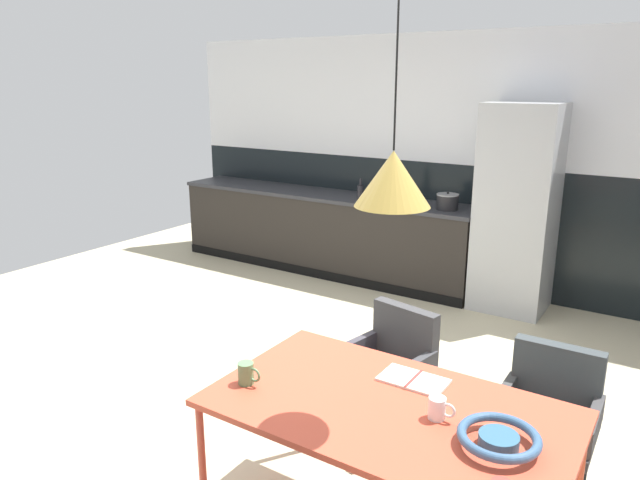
{
  "coord_description": "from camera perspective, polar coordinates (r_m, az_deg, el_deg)",
  "views": [
    {
      "loc": [
        2.16,
        -2.9,
        2.15
      ],
      "look_at": [
        -0.15,
        0.64,
        1.0
      ],
      "focal_mm": 33.03,
      "sensor_mm": 36.0,
      "label": 1
    }
  ],
  "objects": [
    {
      "name": "ground_plane",
      "position": [
        4.2,
        -3.21,
        -15.51
      ],
      "size": [
        8.76,
        8.76,
        0.0
      ],
      "primitive_type": "plane",
      "color": "#C2B795"
    },
    {
      "name": "back_wall_splashback_dark",
      "position": [
        6.44,
        12.59,
        1.48
      ],
      "size": [
        6.74,
        0.12,
        1.31
      ],
      "primitive_type": "cube",
      "color": "black",
      "rests_on": "ground"
    },
    {
      "name": "back_wall_panel_upper",
      "position": [
        6.27,
        13.29,
        13.17
      ],
      "size": [
        6.74,
        0.12,
        1.31
      ],
      "primitive_type": "cube",
      "color": "silver",
      "rests_on": "back_wall_splashback_dark"
    },
    {
      "name": "kitchen_counter",
      "position": [
        6.79,
        0.25,
        0.81
      ],
      "size": [
        3.65,
        0.63,
        0.91
      ],
      "color": "black",
      "rests_on": "ground"
    },
    {
      "name": "refrigerator_column",
      "position": [
        5.82,
        18.53,
        2.85
      ],
      "size": [
        0.67,
        0.6,
        1.96
      ],
      "primitive_type": "cube",
      "color": "#ADAFB2",
      "rests_on": "ground"
    },
    {
      "name": "dining_table",
      "position": [
        2.74,
        6.66,
        -16.43
      ],
      "size": [
        1.58,
        0.92,
        0.76
      ],
      "color": "#D44C33",
      "rests_on": "ground"
    },
    {
      "name": "armchair_head_of_table",
      "position": [
        3.75,
        7.08,
        -11.11
      ],
      "size": [
        0.56,
        0.55,
        0.79
      ],
      "rotation": [
        0.0,
        0.0,
        2.94
      ],
      "color": "#393B3D",
      "rests_on": "ground"
    },
    {
      "name": "armchair_near_window",
      "position": [
        3.41,
        21.38,
        -14.69
      ],
      "size": [
        0.5,
        0.48,
        0.8
      ],
      "rotation": [
        0.0,
        0.0,
        3.15
      ],
      "color": "#393B3D",
      "rests_on": "ground"
    },
    {
      "name": "fruit_bowl",
      "position": [
        2.52,
        16.94,
        -17.86
      ],
      "size": [
        0.32,
        0.32,
        0.07
      ],
      "color": "#33607F",
      "rests_on": "dining_table"
    },
    {
      "name": "open_book",
      "position": [
        2.92,
        9.04,
        -13.24
      ],
      "size": [
        0.32,
        0.19,
        0.02
      ],
      "color": "white",
      "rests_on": "dining_table"
    },
    {
      "name": "mug_white_ceramic",
      "position": [
        2.87,
        -7.12,
        -12.7
      ],
      "size": [
        0.12,
        0.08,
        0.11
      ],
      "color": "#5B8456",
      "rests_on": "dining_table"
    },
    {
      "name": "mug_wide_latte",
      "position": [
        2.63,
        11.36,
        -15.69
      ],
      "size": [
        0.12,
        0.07,
        0.1
      ],
      "color": "white",
      "rests_on": "dining_table"
    },
    {
      "name": "cooking_pot",
      "position": [
        5.94,
        12.24,
        3.65
      ],
      "size": [
        0.22,
        0.22,
        0.18
      ],
      "color": "black",
      "rests_on": "kitchen_counter"
    },
    {
      "name": "bottle_wine_green",
      "position": [
        6.13,
        7.51,
        4.71
      ],
      "size": [
        0.07,
        0.07,
        0.34
      ],
      "color": "#0F3319",
      "rests_on": "kitchen_counter"
    },
    {
      "name": "bottle_oil_tall",
      "position": [
        6.17,
        3.94,
        4.56
      ],
      "size": [
        0.07,
        0.07,
        0.25
      ],
      "color": "black",
      "rests_on": "kitchen_counter"
    },
    {
      "name": "pendant_lamp_over_table_near",
      "position": [
        2.34,
        7.07,
        5.94
      ],
      "size": [
        0.3,
        0.3,
        0.9
      ],
      "color": "black"
    }
  ]
}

